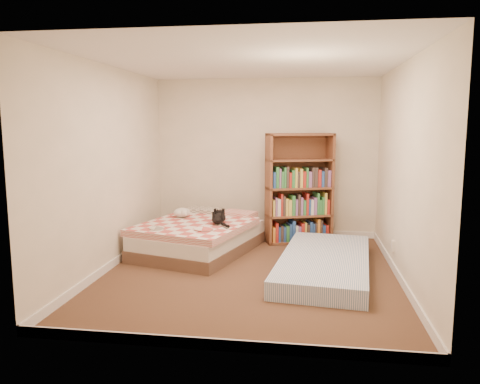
# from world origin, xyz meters

# --- Properties ---
(room) EXTENTS (3.51, 4.01, 2.51)m
(room) POSITION_xyz_m (0.00, 0.00, 1.20)
(room) COLOR #462C1E
(room) RESTS_ON ground
(bed) EXTENTS (1.73, 2.10, 0.49)m
(bed) POSITION_xyz_m (-0.82, 0.87, 0.22)
(bed) COLOR brown
(bed) RESTS_ON room
(bookshelf) EXTENTS (1.10, 0.64, 1.66)m
(bookshelf) POSITION_xyz_m (0.55, 1.64, 0.59)
(bookshelf) COLOR brown
(bookshelf) RESTS_ON room
(floor_mattress) EXTENTS (1.29, 2.40, 0.21)m
(floor_mattress) POSITION_xyz_m (0.90, 0.18, 0.10)
(floor_mattress) COLOR #6D8DB6
(floor_mattress) RESTS_ON room
(black_cat) EXTENTS (0.25, 0.68, 0.16)m
(black_cat) POSITION_xyz_m (-0.53, 0.81, 0.51)
(black_cat) COLOR black
(black_cat) RESTS_ON bed
(white_dog) EXTENTS (0.29, 0.32, 0.13)m
(white_dog) POSITION_xyz_m (-1.14, 1.11, 0.50)
(white_dog) COLOR silver
(white_dog) RESTS_ON bed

